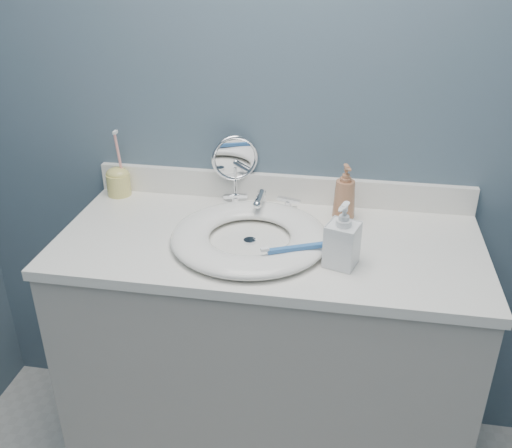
% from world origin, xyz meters
% --- Properties ---
extents(back_wall, '(2.20, 0.02, 2.40)m').
position_xyz_m(back_wall, '(0.00, 1.25, 1.20)').
color(back_wall, '#485D6D').
rests_on(back_wall, ground).
extents(vanity_cabinet, '(1.20, 0.55, 0.85)m').
position_xyz_m(vanity_cabinet, '(0.00, 0.97, 0.42)').
color(vanity_cabinet, '#A9A39A').
rests_on(vanity_cabinet, ground).
extents(countertop, '(1.22, 0.57, 0.03)m').
position_xyz_m(countertop, '(0.00, 0.97, 0.86)').
color(countertop, white).
rests_on(countertop, vanity_cabinet).
extents(backsplash, '(1.22, 0.02, 0.09)m').
position_xyz_m(backsplash, '(0.00, 1.24, 0.93)').
color(backsplash, white).
rests_on(backsplash, countertop).
extents(basin, '(0.45, 0.45, 0.04)m').
position_xyz_m(basin, '(-0.05, 0.94, 0.90)').
color(basin, white).
rests_on(basin, countertop).
extents(drain, '(0.04, 0.04, 0.01)m').
position_xyz_m(drain, '(-0.05, 0.94, 0.88)').
color(drain, silver).
rests_on(drain, countertop).
extents(faucet, '(0.25, 0.13, 0.07)m').
position_xyz_m(faucet, '(-0.05, 1.14, 0.91)').
color(faucet, silver).
rests_on(faucet, countertop).
extents(makeup_mirror, '(0.14, 0.09, 0.22)m').
position_xyz_m(makeup_mirror, '(-0.15, 1.21, 1.00)').
color(makeup_mirror, silver).
rests_on(makeup_mirror, countertop).
extents(soap_bottle_amber, '(0.09, 0.09, 0.18)m').
position_xyz_m(soap_bottle_amber, '(0.21, 1.13, 0.97)').
color(soap_bottle_amber, '#A26A49').
rests_on(soap_bottle_amber, countertop).
extents(soap_bottle_clear, '(0.10, 0.10, 0.18)m').
position_xyz_m(soap_bottle_clear, '(0.21, 0.87, 0.97)').
color(soap_bottle_clear, white).
rests_on(soap_bottle_clear, countertop).
extents(toothbrush_holder, '(0.08, 0.08, 0.22)m').
position_xyz_m(toothbrush_holder, '(-0.54, 1.19, 0.93)').
color(toothbrush_holder, '#DACE6D').
rests_on(toothbrush_holder, countertop).
extents(toothbrush_lying, '(0.16, 0.08, 0.02)m').
position_xyz_m(toothbrush_lying, '(0.08, 0.85, 0.92)').
color(toothbrush_lying, '#3169AF').
rests_on(toothbrush_lying, basin).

